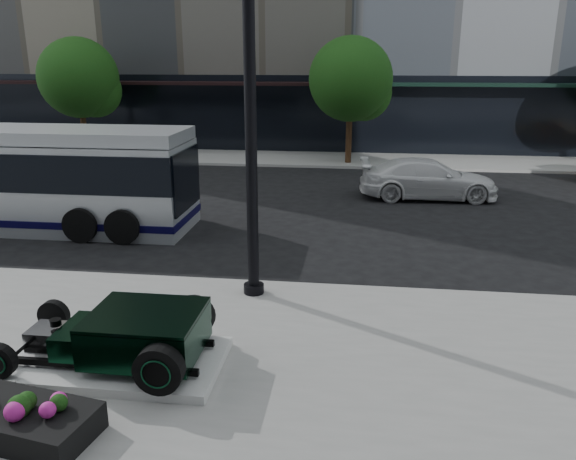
# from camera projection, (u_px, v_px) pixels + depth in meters

# --- Properties ---
(ground) EXTENTS (120.00, 120.00, 0.00)m
(ground) POSITION_uv_depth(u_px,v_px,m) (295.00, 256.00, 14.29)
(ground) COLOR black
(ground) RESTS_ON ground
(sidewalk_far) EXTENTS (70.00, 4.00, 0.12)m
(sidewalk_far) POSITION_uv_depth(u_px,v_px,m) (328.00, 159.00, 27.55)
(sidewalk_far) COLOR gray
(sidewalk_far) RESTS_ON ground
(street_trees) EXTENTS (29.80, 3.80, 5.70)m
(street_trees) POSITION_uv_depth(u_px,v_px,m) (354.00, 83.00, 25.44)
(street_trees) COLOR black
(street_trees) RESTS_ON sidewalk_far
(display_plinth) EXTENTS (3.40, 1.80, 0.15)m
(display_plinth) POSITION_uv_depth(u_px,v_px,m) (116.00, 361.00, 8.98)
(display_plinth) COLOR silver
(display_plinth) RESTS_ON sidewalk_near
(hot_rod) EXTENTS (3.22, 2.00, 0.81)m
(hot_rod) POSITION_uv_depth(u_px,v_px,m) (133.00, 334.00, 8.79)
(hot_rod) COLOR black
(hot_rod) RESTS_ON display_plinth
(lamppost) EXTENTS (0.42, 0.42, 7.69)m
(lamppost) POSITION_uv_depth(u_px,v_px,m) (251.00, 121.00, 10.74)
(lamppost) COLOR black
(lamppost) RESTS_ON sidewalk_near
(flower_planter) EXTENTS (2.04, 1.28, 0.62)m
(flower_planter) POSITION_uv_depth(u_px,v_px,m) (23.00, 419.00, 7.30)
(flower_planter) COLOR black
(flower_planter) RESTS_ON sidewalk_near
(white_sedan) EXTENTS (4.95, 2.23, 1.41)m
(white_sedan) POSITION_uv_depth(u_px,v_px,m) (428.00, 179.00, 20.04)
(white_sedan) COLOR white
(white_sedan) RESTS_ON ground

